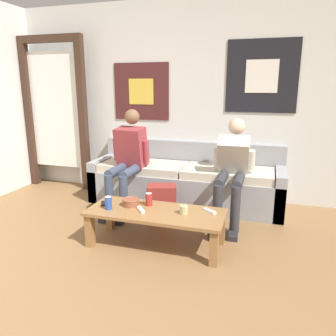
# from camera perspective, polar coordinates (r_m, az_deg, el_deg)

# --- Properties ---
(ground_plane) EXTENTS (18.00, 18.00, 0.00)m
(ground_plane) POSITION_cam_1_polar(r_m,az_deg,el_deg) (2.38, -17.27, -25.20)
(ground_plane) COLOR brown
(wall_back) EXTENTS (10.00, 0.07, 2.55)m
(wall_back) POSITION_cam_1_polar(r_m,az_deg,el_deg) (4.44, 2.56, 11.53)
(wall_back) COLOR silver
(wall_back) RESTS_ON ground_plane
(door_frame) EXTENTS (1.00, 0.10, 2.15)m
(door_frame) POSITION_cam_1_polar(r_m,az_deg,el_deg) (5.04, -19.08, 10.21)
(door_frame) COLOR #382319
(door_frame) RESTS_ON ground_plane
(couch) EXTENTS (2.41, 0.73, 0.76)m
(couch) POSITION_cam_1_polar(r_m,az_deg,el_deg) (4.22, 3.10, -2.41)
(couch) COLOR gray
(couch) RESTS_ON ground_plane
(coffee_table) EXTENTS (1.28, 0.52, 0.35)m
(coffee_table) POSITION_cam_1_polar(r_m,az_deg,el_deg) (3.10, -2.14, -8.42)
(coffee_table) COLOR olive
(coffee_table) RESTS_ON ground_plane
(person_seated_adult) EXTENTS (0.47, 0.80, 1.21)m
(person_seated_adult) POSITION_cam_1_polar(r_m,az_deg,el_deg) (3.95, -7.04, 1.93)
(person_seated_adult) COLOR #384256
(person_seated_adult) RESTS_ON ground_plane
(person_seated_teen) EXTENTS (0.47, 0.97, 1.12)m
(person_seated_teen) POSITION_cam_1_polar(r_m,az_deg,el_deg) (3.68, 11.13, 0.36)
(person_seated_teen) COLOR #2D2D33
(person_seated_teen) RESTS_ON ground_plane
(backpack) EXTENTS (0.37, 0.31, 0.42)m
(backpack) POSITION_cam_1_polar(r_m,az_deg,el_deg) (3.65, -1.14, -6.39)
(backpack) COLOR maroon
(backpack) RESTS_ON ground_plane
(ceramic_bowl) EXTENTS (0.16, 0.16, 0.07)m
(ceramic_bowl) POSITION_cam_1_polar(r_m,az_deg,el_deg) (3.22, -6.52, -5.85)
(ceramic_bowl) COLOR brown
(ceramic_bowl) RESTS_ON coffee_table
(pillar_candle) EXTENTS (0.08, 0.08, 0.09)m
(pillar_candle) POSITION_cam_1_polar(r_m,az_deg,el_deg) (3.00, 2.78, -7.27)
(pillar_candle) COLOR tan
(pillar_candle) RESTS_ON coffee_table
(drink_can_blue) EXTENTS (0.07, 0.07, 0.12)m
(drink_can_blue) POSITION_cam_1_polar(r_m,az_deg,el_deg) (3.15, -10.34, -6.00)
(drink_can_blue) COLOR #28479E
(drink_can_blue) RESTS_ON coffee_table
(drink_can_red) EXTENTS (0.07, 0.07, 0.12)m
(drink_can_red) POSITION_cam_1_polar(r_m,az_deg,el_deg) (3.20, -3.35, -5.46)
(drink_can_red) COLOR maroon
(drink_can_red) RESTS_ON coffee_table
(game_controller_near_left) EXTENTS (0.12, 0.13, 0.03)m
(game_controller_near_left) POSITION_cam_1_polar(r_m,az_deg,el_deg) (3.08, -4.77, -7.24)
(game_controller_near_left) COLOR white
(game_controller_near_left) RESTS_ON coffee_table
(game_controller_near_right) EXTENTS (0.14, 0.11, 0.03)m
(game_controller_near_right) POSITION_cam_1_polar(r_m,az_deg,el_deg) (3.07, 7.24, -7.45)
(game_controller_near_right) COLOR white
(game_controller_near_right) RESTS_ON coffee_table
(cell_phone) EXTENTS (0.12, 0.15, 0.01)m
(cell_phone) POSITION_cam_1_polar(r_m,az_deg,el_deg) (3.31, -10.96, -6.05)
(cell_phone) COLOR black
(cell_phone) RESTS_ON coffee_table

